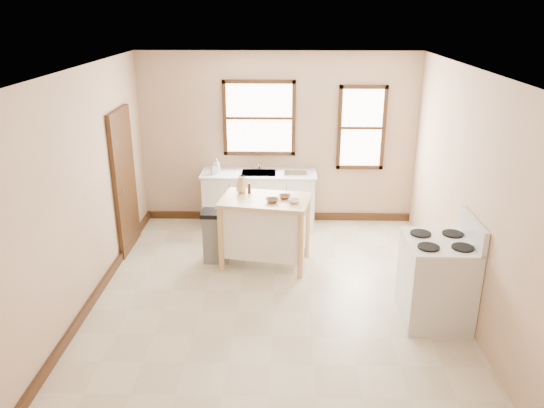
% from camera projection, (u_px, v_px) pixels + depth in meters
% --- Properties ---
extents(floor, '(5.00, 5.00, 0.00)m').
position_uv_depth(floor, '(274.00, 292.00, 6.80)').
color(floor, beige).
rests_on(floor, ground).
extents(ceiling, '(5.00, 5.00, 0.00)m').
position_uv_depth(ceiling, '(274.00, 68.00, 5.82)').
color(ceiling, white).
rests_on(ceiling, ground).
extents(wall_back, '(4.50, 0.04, 2.80)m').
position_uv_depth(wall_back, '(278.00, 139.00, 8.65)').
color(wall_back, tan).
rests_on(wall_back, ground).
extents(wall_left, '(0.04, 5.00, 2.80)m').
position_uv_depth(wall_left, '(87.00, 187.00, 6.37)').
color(wall_left, tan).
rests_on(wall_left, ground).
extents(wall_right, '(0.04, 5.00, 2.80)m').
position_uv_depth(wall_right, '(464.00, 191.00, 6.25)').
color(wall_right, tan).
rests_on(wall_right, ground).
extents(window_main, '(1.17, 0.06, 1.22)m').
position_uv_depth(window_main, '(259.00, 118.00, 8.52)').
color(window_main, '#37200F').
rests_on(window_main, wall_back).
extents(window_side, '(0.77, 0.06, 1.37)m').
position_uv_depth(window_side, '(361.00, 128.00, 8.53)').
color(window_side, '#37200F').
rests_on(window_side, wall_back).
extents(door_left, '(0.06, 0.90, 2.10)m').
position_uv_depth(door_left, '(125.00, 181.00, 7.71)').
color(door_left, '#37200F').
rests_on(door_left, ground).
extents(baseboard_back, '(4.50, 0.04, 0.12)m').
position_uv_depth(baseboard_back, '(277.00, 216.00, 9.09)').
color(baseboard_back, '#37200F').
rests_on(baseboard_back, ground).
extents(baseboard_left, '(0.04, 5.00, 0.12)m').
position_uv_depth(baseboard_left, '(102.00, 285.00, 6.84)').
color(baseboard_left, '#37200F').
rests_on(baseboard_left, ground).
extents(sink_counter, '(1.86, 0.62, 0.92)m').
position_uv_depth(sink_counter, '(259.00, 199.00, 8.71)').
color(sink_counter, white).
rests_on(sink_counter, ground).
extents(faucet, '(0.03, 0.03, 0.22)m').
position_uv_depth(faucet, '(259.00, 163.00, 8.68)').
color(faucet, silver).
rests_on(faucet, sink_counter).
extents(soap_bottle_a, '(0.11, 0.11, 0.24)m').
position_uv_depth(soap_bottle_a, '(217.00, 166.00, 8.48)').
color(soap_bottle_a, '#B2B2B2').
rests_on(soap_bottle_a, sink_counter).
extents(soap_bottle_b, '(0.11, 0.11, 0.19)m').
position_uv_depth(soap_bottle_b, '(214.00, 168.00, 8.45)').
color(soap_bottle_b, '#B2B2B2').
rests_on(soap_bottle_b, sink_counter).
extents(dish_rack, '(0.46, 0.41, 0.10)m').
position_uv_depth(dish_rack, '(295.00, 171.00, 8.48)').
color(dish_rack, silver).
rests_on(dish_rack, sink_counter).
extents(kitchen_island, '(1.31, 0.95, 0.98)m').
position_uv_depth(kitchen_island, '(265.00, 232.00, 7.40)').
color(kitchen_island, tan).
rests_on(kitchen_island, ground).
extents(knife_block, '(0.14, 0.14, 0.20)m').
position_uv_depth(knife_block, '(242.00, 185.00, 7.44)').
color(knife_block, tan).
rests_on(knife_block, kitchen_island).
extents(pepper_grinder, '(0.05, 0.05, 0.15)m').
position_uv_depth(pepper_grinder, '(249.00, 188.00, 7.41)').
color(pepper_grinder, '#412311').
rests_on(pepper_grinder, kitchen_island).
extents(bowl_a, '(0.22, 0.22, 0.04)m').
position_uv_depth(bowl_a, '(272.00, 200.00, 7.09)').
color(bowl_a, brown).
rests_on(bowl_a, kitchen_island).
extents(bowl_b, '(0.19, 0.19, 0.04)m').
position_uv_depth(bowl_b, '(285.00, 197.00, 7.23)').
color(bowl_b, brown).
rests_on(bowl_b, kitchen_island).
extents(bowl_c, '(0.18, 0.18, 0.05)m').
position_uv_depth(bowl_c, '(294.00, 201.00, 7.06)').
color(bowl_c, silver).
rests_on(bowl_c, kitchen_island).
extents(trash_bin, '(0.39, 0.33, 0.76)m').
position_uv_depth(trash_bin, '(216.00, 236.00, 7.52)').
color(trash_bin, gray).
rests_on(trash_bin, ground).
extents(gas_stove, '(0.79, 0.81, 1.26)m').
position_uv_depth(gas_stove, '(437.00, 270.00, 6.02)').
color(gas_stove, silver).
rests_on(gas_stove, ground).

